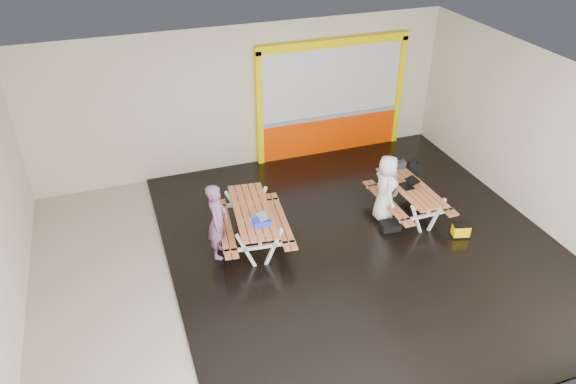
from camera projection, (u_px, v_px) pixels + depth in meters
name	position (u px, v px, depth m)	size (l,w,h in m)	color
room	(305.00, 181.00, 9.61)	(10.02, 8.02, 3.52)	#B8AE9B
deck	(362.00, 245.00, 10.87)	(7.50, 7.98, 0.05)	black
kiosk	(331.00, 101.00, 13.54)	(3.88, 0.16, 3.00)	#F33E00
picnic_table_left	(253.00, 218.00, 10.65)	(1.56, 2.13, 0.80)	#C06B3F
picnic_table_right	(409.00, 193.00, 11.52)	(1.29, 1.87, 0.74)	#C06B3F
person_left	(218.00, 221.00, 10.17)	(0.56, 0.37, 1.55)	#7E537A
person_right	(386.00, 188.00, 11.28)	(0.72, 0.47, 1.47)	white
laptop_left	(258.00, 220.00, 10.18)	(0.34, 0.31, 0.14)	silver
laptop_right	(408.00, 184.00, 11.39)	(0.37, 0.33, 0.15)	black
blue_pouch	(262.00, 222.00, 10.13)	(0.33, 0.23, 0.10)	#1D32EC
toolbox	(397.00, 164.00, 12.05)	(0.39, 0.24, 0.21)	black
backpack	(411.00, 170.00, 12.15)	(0.31, 0.23, 0.47)	black
dark_case	(390.00, 226.00, 11.26)	(0.39, 0.29, 0.15)	black
fluke_bag	(461.00, 230.00, 11.01)	(0.40, 0.31, 0.30)	black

